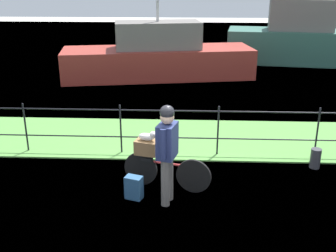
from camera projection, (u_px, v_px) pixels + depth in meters
The scene contains 12 objects.
ground_plane at pixel (164, 199), 6.89m from camera, with size 60.00×60.00×0.00m, color beige.
grass_strip at pixel (171, 138), 9.40m from camera, with size 27.00×2.40×0.03m, color #569342.
harbor_water at pixel (179, 61), 17.62m from camera, with size 30.00×30.00×0.00m, color #426684.
iron_fence at pixel (169, 126), 8.37m from camera, with size 18.04×0.04×1.07m.
bicycle_main at pixel (166, 171), 7.13m from camera, with size 1.54×0.44×0.61m.
wooden_crate at pixel (147, 147), 7.09m from camera, with size 0.39×0.26×0.25m, color brown.
terrier_dog at pixel (148, 136), 7.01m from camera, with size 0.32×0.21×0.18m.
cyclist_person at pixel (167, 146), 6.45m from camera, with size 0.35×0.53×1.68m.
backpack_on_paving at pixel (134, 187), 6.84m from camera, with size 0.28×0.18×0.40m, color #28517A.
mooring_bollard at pixel (315, 158), 7.93m from camera, with size 0.20×0.20×0.39m, color #38383D.
moored_boat_near at pixel (158, 57), 14.70m from camera, with size 6.98×3.04×3.59m.
moored_boat_mid at pixel (298, 40), 17.08m from camera, with size 6.01×2.80×4.19m.
Camera 1 is at (0.34, -6.01, 3.56)m, focal length 43.75 mm.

